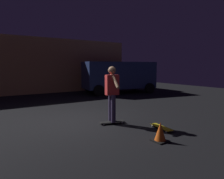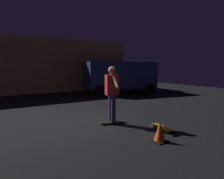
{
  "view_description": "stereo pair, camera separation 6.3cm",
  "coord_description": "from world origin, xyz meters",
  "px_view_note": "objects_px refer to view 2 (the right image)",
  "views": [
    {
      "loc": [
        -2.43,
        -6.02,
        1.74
      ],
      "look_at": [
        0.92,
        -0.88,
        1.05
      ],
      "focal_mm": 33.06,
      "sensor_mm": 36.0,
      "label": 1
    },
    {
      "loc": [
        -2.37,
        -6.05,
        1.74
      ],
      "look_at": [
        0.92,
        -0.88,
        1.05
      ],
      "focal_mm": 33.06,
      "sensor_mm": 36.0,
      "label": 2
    }
  ],
  "objects_px": {
    "skateboard_ridden": "(112,122)",
    "parked_van": "(120,75)",
    "traffic_cone": "(160,133)",
    "skateboard_spare": "(161,127)",
    "skater": "(112,90)"
  },
  "relations": [
    {
      "from": "skateboard_ridden",
      "to": "parked_van",
      "type": "bearing_deg",
      "value": 53.35
    },
    {
      "from": "skateboard_ridden",
      "to": "traffic_cone",
      "type": "bearing_deg",
      "value": -86.13
    },
    {
      "from": "parked_van",
      "to": "skateboard_ridden",
      "type": "xyz_separation_m",
      "value": [
        -4.48,
        -6.02,
        -1.11
      ]
    },
    {
      "from": "skateboard_spare",
      "to": "skater",
      "type": "height_order",
      "value": "skater"
    },
    {
      "from": "parked_van",
      "to": "skater",
      "type": "relative_size",
      "value": 2.91
    },
    {
      "from": "skateboard_spare",
      "to": "skater",
      "type": "xyz_separation_m",
      "value": [
        -0.85,
        1.22,
        0.98
      ]
    },
    {
      "from": "skateboard_ridden",
      "to": "skater",
      "type": "distance_m",
      "value": 0.98
    },
    {
      "from": "parked_van",
      "to": "skater",
      "type": "bearing_deg",
      "value": -126.65
    },
    {
      "from": "skateboard_spare",
      "to": "skater",
      "type": "relative_size",
      "value": 0.48
    },
    {
      "from": "parked_van",
      "to": "skateboard_ridden",
      "type": "bearing_deg",
      "value": -126.65
    },
    {
      "from": "skateboard_ridden",
      "to": "skateboard_spare",
      "type": "height_order",
      "value": "same"
    },
    {
      "from": "parked_van",
      "to": "traffic_cone",
      "type": "height_order",
      "value": "parked_van"
    },
    {
      "from": "skater",
      "to": "traffic_cone",
      "type": "bearing_deg",
      "value": -86.13
    },
    {
      "from": "parked_van",
      "to": "traffic_cone",
      "type": "xyz_separation_m",
      "value": [
        -4.36,
        -7.88,
        -0.95
      ]
    },
    {
      "from": "skater",
      "to": "traffic_cone",
      "type": "height_order",
      "value": "skater"
    }
  ]
}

